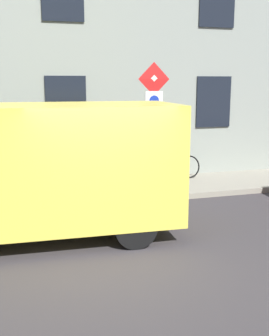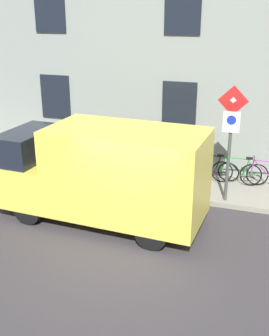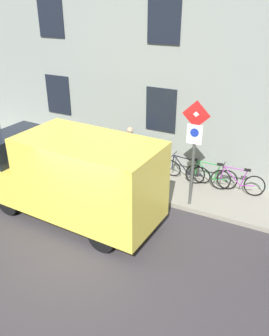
# 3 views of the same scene
# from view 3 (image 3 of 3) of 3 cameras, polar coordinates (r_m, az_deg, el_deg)

# --- Properties ---
(ground_plane) EXTENTS (80.00, 80.00, 0.00)m
(ground_plane) POSITION_cam_3_polar(r_m,az_deg,el_deg) (9.38, -8.43, -12.39)
(ground_plane) COLOR #373336
(sidewalk_slab) EXTENTS (2.16, 17.99, 0.14)m
(sidewalk_slab) POSITION_cam_3_polar(r_m,az_deg,el_deg) (12.09, 1.99, -2.06)
(sidewalk_slab) COLOR gray
(sidewalk_slab) RESTS_ON ground_plane
(building_facade) EXTENTS (0.75, 15.99, 7.20)m
(building_facade) POSITION_cam_3_polar(r_m,az_deg,el_deg) (12.14, 5.28, 15.74)
(building_facade) COLOR gray
(building_facade) RESTS_ON ground_plane
(sign_post_stacked) EXTENTS (0.15, 0.56, 3.09)m
(sign_post_stacked) POSITION_cam_3_polar(r_m,az_deg,el_deg) (9.84, 9.73, 4.51)
(sign_post_stacked) COLOR #474C47
(sign_post_stacked) RESTS_ON sidewalk_slab
(delivery_van) EXTENTS (2.24, 5.42, 2.50)m
(delivery_van) POSITION_cam_3_polar(r_m,az_deg,el_deg) (9.85, -10.07, -1.19)
(delivery_van) COLOR #EFD54A
(delivery_van) RESTS_ON ground_plane
(bicycle_purple) EXTENTS (0.46, 1.72, 0.89)m
(bicycle_purple) POSITION_cam_3_polar(r_m,az_deg,el_deg) (11.57, 16.41, -2.13)
(bicycle_purple) COLOR black
(bicycle_purple) RESTS_ON sidewalk_slab
(bicycle_green) EXTENTS (0.46, 1.71, 0.89)m
(bicycle_green) POSITION_cam_3_polar(r_m,az_deg,el_deg) (11.72, 12.34, -1.24)
(bicycle_green) COLOR black
(bicycle_green) RESTS_ON sidewalk_slab
(bicycle_black) EXTENTS (0.46, 1.71, 0.89)m
(bicycle_black) POSITION_cam_3_polar(r_m,az_deg,el_deg) (11.93, 8.40, -0.38)
(bicycle_black) COLOR black
(bicycle_black) RESTS_ON sidewalk_slab
(pedestrian) EXTENTS (0.43, 0.48, 1.72)m
(pedestrian) POSITION_cam_3_polar(r_m,az_deg,el_deg) (12.05, -0.72, 3.14)
(pedestrian) COLOR #262B47
(pedestrian) RESTS_ON sidewalk_slab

